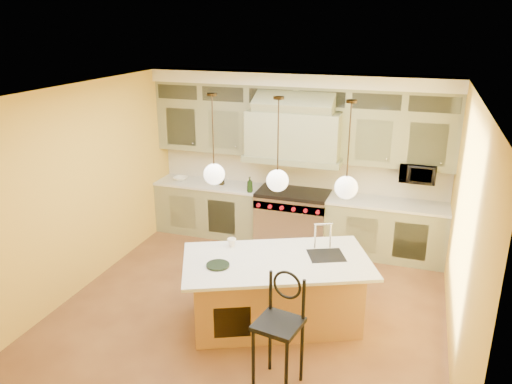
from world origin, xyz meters
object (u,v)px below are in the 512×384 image
(range, at_px, (293,217))
(kitchen_island, at_px, (276,290))
(microwave, at_px, (418,172))
(counter_stool, at_px, (280,324))

(range, bearing_deg, kitchen_island, -80.38)
(kitchen_island, xyz_separation_m, microwave, (1.54, 2.50, 0.98))
(range, xyz_separation_m, microwave, (1.95, 0.11, 0.96))
(kitchen_island, bearing_deg, range, 75.45)
(range, distance_m, microwave, 2.18)
(range, distance_m, kitchen_island, 2.43)
(counter_stool, bearing_deg, range, 112.67)
(counter_stool, xyz_separation_m, microwave, (1.19, 3.58, 0.72))
(range, bearing_deg, microwave, 3.12)
(counter_stool, bearing_deg, microwave, 81.97)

